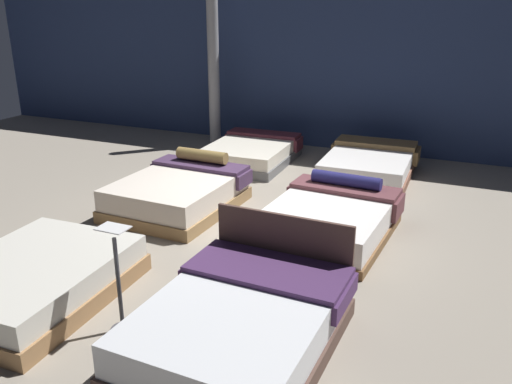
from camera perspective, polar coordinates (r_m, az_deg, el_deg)
The scene contains 10 objects.
ground_plane at distance 7.77m, azimuth -0.48°, elevation -2.88°, with size 18.00×18.00×0.02m, color gray.
showroom_back_wall at distance 11.32m, azimuth 8.65°, elevation 13.33°, with size 18.00×0.06×3.50m, color navy.
bed_0 at distance 6.12m, azimuth -22.82°, elevation -8.78°, with size 1.65×2.11×0.44m.
bed_1 at distance 4.92m, azimuth -1.58°, elevation -13.93°, with size 1.67×2.14×0.95m.
bed_2 at distance 8.10m, azimuth -8.37°, elevation -0.09°, with size 1.66×2.00×0.76m.
bed_3 at distance 7.18m, azimuth 7.95°, elevation -2.89°, with size 1.69×2.08×0.69m.
bed_4 at distance 10.39m, azimuth -0.55°, elevation 4.28°, with size 1.60×2.03×0.46m.
bed_5 at distance 9.80m, azimuth 12.10°, elevation 2.95°, with size 1.63×2.09×0.50m.
price_sign at distance 5.21m, azimuth -14.55°, elevation -10.40°, with size 0.28×0.24×1.08m.
support_pillar at distance 11.56m, azimuth -4.62°, elevation 13.62°, with size 0.24×0.24×3.50m, color #99999E.
Camera 1 is at (2.91, -6.55, 2.99)m, focal length 37.01 mm.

